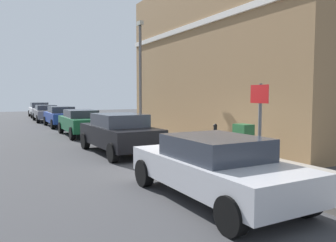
{
  "coord_description": "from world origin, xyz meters",
  "views": [
    {
      "loc": [
        -4.94,
        -8.42,
        2.17
      ],
      "look_at": [
        0.96,
        2.59,
        1.2
      ],
      "focal_mm": 35.49,
      "sensor_mm": 36.0,
      "label": 1
    }
  ],
  "objects_px": {
    "car_black": "(119,132)",
    "street_sign": "(260,117)",
    "car_blue": "(61,116)",
    "utility_cabinet": "(243,144)",
    "car_grey": "(46,113)",
    "car_white": "(39,109)",
    "car_silver": "(214,166)",
    "bollard_near_cabinet": "(215,138)",
    "car_green": "(81,122)",
    "lamppost": "(140,73)"
  },
  "relations": [
    {
      "from": "car_silver",
      "to": "car_blue",
      "type": "xyz_separation_m",
      "value": [
        0.23,
        18.14,
        0.03
      ]
    },
    {
      "from": "car_grey",
      "to": "utility_cabinet",
      "type": "relative_size",
      "value": 3.79
    },
    {
      "from": "car_black",
      "to": "bollard_near_cabinet",
      "type": "distance_m",
      "value": 3.6
    },
    {
      "from": "car_silver",
      "to": "bollard_near_cabinet",
      "type": "relative_size",
      "value": 4.17
    },
    {
      "from": "bollard_near_cabinet",
      "to": "car_green",
      "type": "bearing_deg",
      "value": 106.55
    },
    {
      "from": "street_sign",
      "to": "car_green",
      "type": "bearing_deg",
      "value": 96.87
    },
    {
      "from": "car_white",
      "to": "car_blue",
      "type": "bearing_deg",
      "value": -178.29
    },
    {
      "from": "lamppost",
      "to": "car_grey",
      "type": "bearing_deg",
      "value": 101.26
    },
    {
      "from": "lamppost",
      "to": "bollard_near_cabinet",
      "type": "bearing_deg",
      "value": -89.48
    },
    {
      "from": "car_green",
      "to": "car_grey",
      "type": "xyz_separation_m",
      "value": [
        -0.19,
        11.21,
        -0.02
      ]
    },
    {
      "from": "car_black",
      "to": "street_sign",
      "type": "distance_m",
      "value": 6.06
    },
    {
      "from": "car_blue",
      "to": "utility_cabinet",
      "type": "relative_size",
      "value": 3.66
    },
    {
      "from": "bollard_near_cabinet",
      "to": "street_sign",
      "type": "relative_size",
      "value": 0.45
    },
    {
      "from": "car_black",
      "to": "lamppost",
      "type": "distance_m",
      "value": 5.23
    },
    {
      "from": "car_grey",
      "to": "street_sign",
      "type": "distance_m",
      "value": 23.21
    },
    {
      "from": "car_green",
      "to": "car_white",
      "type": "xyz_separation_m",
      "value": [
        0.01,
        17.23,
        0.02
      ]
    },
    {
      "from": "car_blue",
      "to": "car_white",
      "type": "relative_size",
      "value": 0.99
    },
    {
      "from": "street_sign",
      "to": "utility_cabinet",
      "type": "bearing_deg",
      "value": 59.65
    },
    {
      "from": "car_blue",
      "to": "car_white",
      "type": "bearing_deg",
      "value": -0.07
    },
    {
      "from": "street_sign",
      "to": "car_black",
      "type": "bearing_deg",
      "value": 104.13
    },
    {
      "from": "car_blue",
      "to": "lamppost",
      "type": "relative_size",
      "value": 0.74
    },
    {
      "from": "bollard_near_cabinet",
      "to": "car_black",
      "type": "bearing_deg",
      "value": 135.93
    },
    {
      "from": "car_blue",
      "to": "utility_cabinet",
      "type": "xyz_separation_m",
      "value": [
        2.44,
        -15.96,
        -0.06
      ]
    },
    {
      "from": "car_grey",
      "to": "street_sign",
      "type": "height_order",
      "value": "street_sign"
    },
    {
      "from": "car_silver",
      "to": "car_grey",
      "type": "xyz_separation_m",
      "value": [
        0.03,
        23.57,
        0.01
      ]
    },
    {
      "from": "lamppost",
      "to": "utility_cabinet",
      "type": "bearing_deg",
      "value": -90.31
    },
    {
      "from": "car_grey",
      "to": "bollard_near_cabinet",
      "type": "xyz_separation_m",
      "value": [
        2.75,
        -19.83,
        -0.01
      ]
    },
    {
      "from": "car_silver",
      "to": "utility_cabinet",
      "type": "xyz_separation_m",
      "value": [
        2.68,
        2.18,
        -0.02
      ]
    },
    {
      "from": "car_black",
      "to": "car_grey",
      "type": "height_order",
      "value": "car_black"
    },
    {
      "from": "car_green",
      "to": "car_blue",
      "type": "xyz_separation_m",
      "value": [
        0.02,
        5.79,
        -0.0
      ]
    },
    {
      "from": "car_silver",
      "to": "car_blue",
      "type": "relative_size",
      "value": 1.03
    },
    {
      "from": "car_green",
      "to": "street_sign",
      "type": "bearing_deg",
      "value": -172.13
    },
    {
      "from": "car_grey",
      "to": "street_sign",
      "type": "bearing_deg",
      "value": -174.65
    },
    {
      "from": "car_black",
      "to": "utility_cabinet",
      "type": "height_order",
      "value": "car_black"
    },
    {
      "from": "lamppost",
      "to": "car_white",
      "type": "bearing_deg",
      "value": 97.26
    },
    {
      "from": "car_blue",
      "to": "bollard_near_cabinet",
      "type": "distance_m",
      "value": 14.63
    },
    {
      "from": "lamppost",
      "to": "car_silver",
      "type": "bearing_deg",
      "value": -105.13
    },
    {
      "from": "car_silver",
      "to": "utility_cabinet",
      "type": "distance_m",
      "value": 3.45
    },
    {
      "from": "car_black",
      "to": "car_green",
      "type": "height_order",
      "value": "car_black"
    },
    {
      "from": "car_white",
      "to": "bollard_near_cabinet",
      "type": "height_order",
      "value": "car_white"
    },
    {
      "from": "car_white",
      "to": "street_sign",
      "type": "bearing_deg",
      "value": -175.51
    },
    {
      "from": "car_green",
      "to": "lamppost",
      "type": "xyz_separation_m",
      "value": [
        2.5,
        -2.3,
        2.56
      ]
    },
    {
      "from": "car_black",
      "to": "bollard_near_cabinet",
      "type": "xyz_separation_m",
      "value": [
        2.59,
        -2.5,
        -0.07
      ]
    },
    {
      "from": "car_silver",
      "to": "bollard_near_cabinet",
      "type": "distance_m",
      "value": 4.65
    },
    {
      "from": "car_grey",
      "to": "car_black",
      "type": "bearing_deg",
      "value": -178.13
    },
    {
      "from": "utility_cabinet",
      "to": "street_sign",
      "type": "height_order",
      "value": "street_sign"
    },
    {
      "from": "car_green",
      "to": "car_black",
      "type": "bearing_deg",
      "value": -179.25
    },
    {
      "from": "car_grey",
      "to": "car_white",
      "type": "bearing_deg",
      "value": -0.57
    },
    {
      "from": "car_silver",
      "to": "car_green",
      "type": "distance_m",
      "value": 12.35
    },
    {
      "from": "car_blue",
      "to": "street_sign",
      "type": "bearing_deg",
      "value": -175.5
    }
  ]
}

